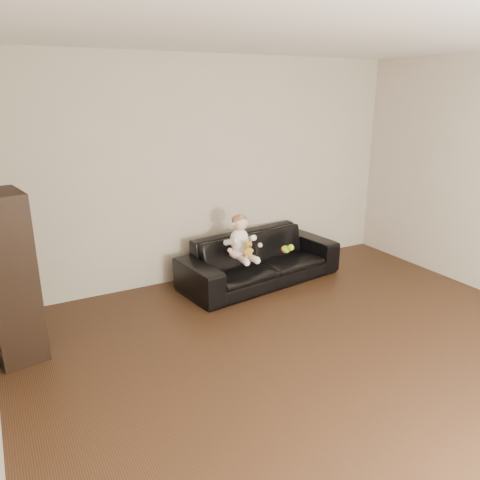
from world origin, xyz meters
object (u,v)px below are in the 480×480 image
toy_blue_disc (287,249)px  cabinet (9,278)px  baby (241,240)px  toy_rattle (284,250)px  sofa (260,259)px  teddy_bear (248,249)px  toy_green (286,249)px

toy_blue_disc → cabinet: bearing=-173.6°
baby → toy_blue_disc: (0.65, 0.02, -0.22)m
cabinet → toy_rattle: (2.91, 0.25, -0.31)m
sofa → baby: baby is taller
teddy_bear → toy_rattle: (0.54, 0.09, -0.12)m
sofa → toy_green: sofa is taller
sofa → toy_rattle: size_ratio=27.27×
toy_rattle → toy_blue_disc: bearing=40.4°
cabinet → toy_green: (2.93, 0.24, -0.30)m
toy_rattle → toy_blue_disc: 0.14m
toy_green → toy_rattle: bearing=164.9°
toy_rattle → toy_green: bearing=-15.1°
cabinet → teddy_bear: 2.39m
cabinet → teddy_bear: size_ratio=7.57×
sofa → toy_rattle: bearing=-46.1°
cabinet → toy_blue_disc: cabinet is taller
sofa → cabinet: 2.76m
sofa → toy_blue_disc: sofa is taller
cabinet → baby: cabinet is taller
toy_rattle → toy_blue_disc: (0.10, 0.09, -0.03)m
sofa → teddy_bear: 0.48m
toy_green → toy_blue_disc: 0.13m
toy_blue_disc → teddy_bear: bearing=-164.6°
cabinet → baby: bearing=-2.1°
cabinet → toy_rattle: size_ratio=20.16×
cabinet → toy_blue_disc: (3.01, 0.34, -0.34)m
baby → toy_rattle: bearing=-8.6°
baby → toy_green: baby is taller
toy_green → toy_blue_disc: bearing=48.4°
sofa → teddy_bear: bearing=-147.8°
baby → toy_rattle: (0.55, -0.07, -0.19)m
cabinet → toy_green: size_ratio=11.55×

